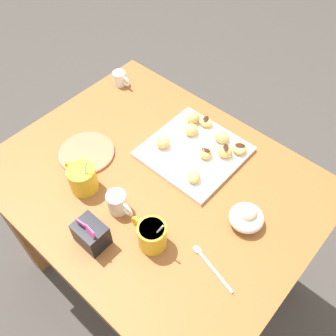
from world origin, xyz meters
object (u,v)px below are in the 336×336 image
(beignet_4, at_px, (191,130))
(beignet_5, at_px, (206,154))
(cream_pitcher_white, at_px, (117,202))
(beignet_0, at_px, (225,152))
(ice_cream_bowl, at_px, (247,217))
(beignet_8, at_px, (193,117))
(pastry_plate_square, at_px, (194,152))
(chocolate_sauce_pitcher, at_px, (120,78))
(dining_table, at_px, (157,202))
(coffee_mug_mustard_left, at_px, (152,235))
(saucer_coral_left, at_px, (87,153))
(beignet_1, at_px, (222,137))
(beignet_2, at_px, (239,148))
(beignet_7, at_px, (206,122))
(coffee_mug_mustard_right, at_px, (82,178))
(beignet_6, at_px, (163,142))
(sugar_caddy, at_px, (91,234))
(beignet_3, at_px, (194,177))

(beignet_4, distance_m, beignet_5, 0.12)
(cream_pitcher_white, relative_size, beignet_0, 2.10)
(ice_cream_bowl, xyz_separation_m, beignet_8, (0.38, -0.21, 0.00))
(pastry_plate_square, bearing_deg, chocolate_sauce_pitcher, -11.06)
(dining_table, distance_m, coffee_mug_mustard_left, 0.29)
(beignet_4, height_order, beignet_5, beignet_4)
(beignet_8, bearing_deg, dining_table, 104.53)
(saucer_coral_left, relative_size, beignet_4, 3.86)
(dining_table, relative_size, saucer_coral_left, 5.40)
(beignet_1, height_order, beignet_8, beignet_8)
(beignet_2, xyz_separation_m, beignet_7, (0.16, -0.02, -0.00))
(pastry_plate_square, relative_size, beignet_5, 7.10)
(coffee_mug_mustard_right, relative_size, beignet_6, 2.78)
(beignet_2, relative_size, beignet_7, 1.01)
(beignet_8, bearing_deg, beignet_1, 177.36)
(ice_cream_bowl, height_order, beignet_5, ice_cream_bowl)
(saucer_coral_left, xyz_separation_m, beignet_7, (-0.23, -0.37, 0.03))
(ice_cream_bowl, bearing_deg, saucer_coral_left, 13.74)
(dining_table, height_order, ice_cream_bowl, ice_cream_bowl)
(cream_pitcher_white, distance_m, ice_cream_bowl, 0.38)
(sugar_caddy, height_order, saucer_coral_left, sugar_caddy)
(cream_pitcher_white, height_order, beignet_8, cream_pitcher_white)
(coffee_mug_mustard_right, bearing_deg, beignet_6, -105.52)
(beignet_3, bearing_deg, saucer_coral_left, 23.00)
(pastry_plate_square, height_order, beignet_7, beignet_7)
(pastry_plate_square, xyz_separation_m, chocolate_sauce_pitcher, (0.45, -0.09, 0.02))
(coffee_mug_mustard_left, bearing_deg, beignet_3, -79.06)
(ice_cream_bowl, distance_m, chocolate_sauce_pitcher, 0.77)
(ice_cream_bowl, height_order, beignet_8, ice_cream_bowl)
(pastry_plate_square, bearing_deg, cream_pitcher_white, 84.96)
(dining_table, distance_m, coffee_mug_mustard_right, 0.29)
(coffee_mug_mustard_left, relative_size, beignet_7, 2.49)
(beignet_1, bearing_deg, coffee_mug_mustard_right, 64.25)
(cream_pitcher_white, xyz_separation_m, beignet_3, (-0.11, -0.23, -0.01))
(pastry_plate_square, distance_m, beignet_3, 0.13)
(beignet_0, relative_size, beignet_3, 1.00)
(cream_pitcher_white, distance_m, beignet_1, 0.43)
(beignet_1, xyz_separation_m, beignet_3, (-0.04, 0.20, -0.00))
(sugar_caddy, xyz_separation_m, beignet_6, (0.09, -0.39, -0.01))
(pastry_plate_square, relative_size, coffee_mug_mustard_right, 2.26)
(cream_pitcher_white, bearing_deg, beignet_7, -87.69)
(coffee_mug_mustard_left, bearing_deg, cream_pitcher_white, -5.17)
(cream_pitcher_white, height_order, beignet_7, cream_pitcher_white)
(coffee_mug_mustard_left, distance_m, saucer_coral_left, 0.41)
(sugar_caddy, relative_size, beignet_3, 2.13)
(sugar_caddy, distance_m, beignet_7, 0.57)
(coffee_mug_mustard_left, distance_m, beignet_6, 0.36)
(ice_cream_bowl, height_order, beignet_3, ice_cream_bowl)
(dining_table, relative_size, beignet_7, 18.99)
(beignet_1, relative_size, beignet_2, 1.02)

